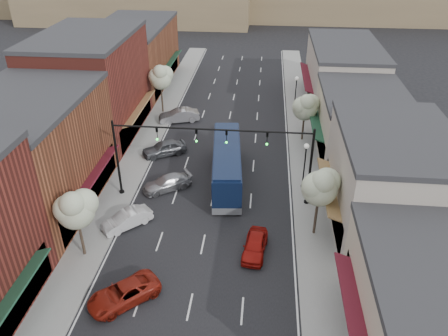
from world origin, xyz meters
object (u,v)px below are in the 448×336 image
(signal_mast_right, at_px, (282,155))
(lamp_post_near, at_px, (305,159))
(tree_left_near, at_px, (75,208))
(coach_bus, at_px, (227,164))
(tree_right_far, at_px, (306,106))
(parked_car_d, at_px, (164,148))
(parked_car_b, at_px, (127,219))
(tree_right_near, at_px, (321,186))
(parked_car_c, at_px, (167,183))
(parked_car_e, at_px, (179,116))
(lamp_post_far, at_px, (296,88))
(red_hatchback, at_px, (255,245))
(parked_car_a, at_px, (124,293))
(signal_mast_left, at_px, (144,148))
(tree_left_far, at_px, (161,77))

(signal_mast_right, distance_m, lamp_post_near, 3.69)
(tree_left_near, bearing_deg, coach_bus, 50.37)
(tree_right_far, height_order, parked_car_d, tree_right_far)
(signal_mast_right, xyz_separation_m, parked_car_b, (-11.82, -4.40, -3.96))
(tree_right_near, height_order, parked_car_b, tree_right_near)
(lamp_post_near, xyz_separation_m, parked_car_d, (-13.60, 4.89, -2.25))
(parked_car_c, relative_size, parked_car_e, 0.94)
(parked_car_b, bearing_deg, lamp_post_near, 72.62)
(tree_right_far, height_order, tree_left_near, tree_left_near)
(signal_mast_right, distance_m, coach_bus, 6.27)
(lamp_post_far, distance_m, red_hatchback, 26.93)
(tree_left_near, height_order, lamp_post_near, tree_left_near)
(tree_right_far, height_order, parked_car_a, tree_right_far)
(lamp_post_far, relative_size, red_hatchback, 1.14)
(tree_left_near, bearing_deg, lamp_post_far, 60.22)
(tree_left_near, height_order, parked_car_c, tree_left_near)
(signal_mast_left, distance_m, tree_right_far, 18.39)
(tree_right_far, relative_size, parked_car_d, 1.22)
(lamp_post_near, relative_size, parked_car_e, 0.95)
(tree_right_far, distance_m, coach_bus, 11.77)
(lamp_post_far, xyz_separation_m, parked_car_a, (-12.00, -31.90, -2.36))
(signal_mast_left, height_order, tree_right_far, signal_mast_left)
(parked_car_c, distance_m, parked_car_e, 14.49)
(coach_bus, xyz_separation_m, parked_car_d, (-6.75, 4.33, -1.02))
(parked_car_d, distance_m, parked_car_e, 8.15)
(signal_mast_right, bearing_deg, tree_right_near, -56.09)
(tree_right_near, bearing_deg, tree_right_far, 90.00)
(lamp_post_near, xyz_separation_m, parked_car_c, (-12.00, -1.36, -2.37))
(lamp_post_near, bearing_deg, parked_car_e, 136.19)
(coach_bus, xyz_separation_m, parked_car_c, (-5.15, -1.92, -1.15))
(parked_car_c, height_order, parked_car_d, parked_car_d)
(signal_mast_left, bearing_deg, parked_car_c, 38.88)
(coach_bus, bearing_deg, tree_left_far, 116.45)
(signal_mast_left, bearing_deg, coach_bus, 24.98)
(signal_mast_right, relative_size, coach_bus, 0.73)
(tree_right_far, height_order, lamp_post_near, tree_right_far)
(tree_right_near, bearing_deg, parked_car_a, -147.99)
(tree_left_near, relative_size, parked_car_d, 1.28)
(tree_right_near, xyz_separation_m, parked_car_b, (-14.55, -0.35, -3.79))
(lamp_post_near, bearing_deg, parked_car_c, -173.55)
(red_hatchback, xyz_separation_m, parked_car_a, (-8.07, -5.36, -0.02))
(tree_right_far, relative_size, tree_left_near, 0.95)
(red_hatchback, relative_size, parked_car_d, 0.87)
(tree_left_near, distance_m, parked_car_d, 16.02)
(parked_car_e, bearing_deg, parked_car_b, -20.31)
(red_hatchback, xyz_separation_m, parked_car_d, (-9.67, 13.93, 0.10))
(tree_right_far, distance_m, parked_car_d, 15.21)
(tree_left_far, distance_m, coach_bus, 17.73)
(lamp_post_near, distance_m, parked_car_a, 18.89)
(lamp_post_far, bearing_deg, parked_car_a, -110.62)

